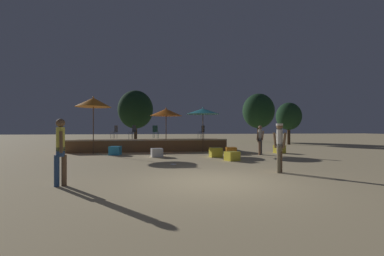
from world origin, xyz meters
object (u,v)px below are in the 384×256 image
object	(u,v)px
frisbee_disc	(173,164)
patio_umbrella_0	(203,111)
patio_umbrella_1	(166,112)
person_0	(280,145)
cube_seat_1	(231,151)
background_tree_2	(136,110)
cube_seat_2	(216,152)
person_1	(260,139)
cube_seat_5	(157,153)
bistro_chair_3	(133,131)
cube_seat_3	(115,151)
bistro_chair_2	(202,131)
patio_umbrella_2	(93,102)
person_2	(60,149)
background_tree_1	(289,116)
cube_seat_4	(279,149)
bistro_chair_1	(115,131)
cube_seat_0	(232,156)
bistro_chair_0	(155,131)
background_tree_0	(258,111)

from	to	relation	value
frisbee_disc	patio_umbrella_0	bearing A→B (deg)	66.86
patio_umbrella_1	person_0	size ratio (longest dim) A/B	1.69
patio_umbrella_1	person_0	xyz separation A→B (m)	(3.41, -8.26, -1.59)
cube_seat_1	background_tree_2	world-z (taller)	background_tree_2
cube_seat_2	person_1	bearing A→B (deg)	14.24
cube_seat_5	patio_umbrella_0	bearing A→B (deg)	38.22
patio_umbrella_1	bistro_chair_3	xyz separation A→B (m)	(-2.11, 0.90, -1.18)
cube_seat_3	bistro_chair_2	distance (m)	6.24
patio_umbrella_0	person_1	distance (m)	4.00
cube_seat_5	bistro_chair_2	bearing A→B (deg)	51.09
patio_umbrella_2	cube_seat_2	distance (m)	7.81
patio_umbrella_2	person_2	distance (m)	9.07
bistro_chair_3	background_tree_1	distance (m)	14.68
patio_umbrella_0	background_tree_1	xyz separation A→B (m)	(9.36, 6.18, 0.03)
cube_seat_1	cube_seat_4	distance (m)	3.09
cube_seat_5	background_tree_1	bearing A→B (deg)	34.63
patio_umbrella_2	background_tree_2	size ratio (longest dim) A/B	0.69
frisbee_disc	bistro_chair_1	bearing A→B (deg)	113.86
patio_umbrella_2	bistro_chair_1	distance (m)	3.13
frisbee_disc	cube_seat_3	bearing A→B (deg)	123.81
cube_seat_4	person_1	distance (m)	1.87
patio_umbrella_1	background_tree_1	size ratio (longest dim) A/B	0.73
bistro_chair_1	frisbee_disc	world-z (taller)	bistro_chair_1
bistro_chair_2	frisbee_disc	bearing A→B (deg)	-41.94
patio_umbrella_0	cube_seat_0	bearing A→B (deg)	-83.53
patio_umbrella_1	bistro_chair_0	bearing A→B (deg)	111.52
patio_umbrella_0	cube_seat_1	size ratio (longest dim) A/B	4.23
cube_seat_2	patio_umbrella_2	bearing A→B (deg)	157.85
patio_umbrella_0	person_0	world-z (taller)	patio_umbrella_0
bistro_chair_3	background_tree_2	bearing A→B (deg)	137.85
person_2	bistro_chair_0	xyz separation A→B (m)	(2.57, 10.96, 0.39)
cube_seat_1	patio_umbrella_0	bearing A→B (deg)	132.23
cube_seat_3	cube_seat_5	size ratio (longest dim) A/B	1.02
bistro_chair_3	patio_umbrella_2	bearing A→B (deg)	-101.51
bistro_chair_3	background_tree_2	distance (m)	6.38
patio_umbrella_2	bistro_chair_3	size ratio (longest dim) A/B	3.77
person_1	background_tree_2	world-z (taller)	background_tree_2
cube_seat_1	bistro_chair_3	bearing A→B (deg)	154.14
person_2	frisbee_disc	bearing A→B (deg)	-155.58
cube_seat_1	person_1	world-z (taller)	person_1
patio_umbrella_0	background_tree_2	world-z (taller)	background_tree_2
cube_seat_5	background_tree_1	xyz separation A→B (m)	(12.30, 8.50, 2.39)
cube_seat_3	frisbee_disc	size ratio (longest dim) A/B	2.73
patio_umbrella_2	cube_seat_3	size ratio (longest dim) A/B	5.03
patio_umbrella_0	cube_seat_4	bearing A→B (deg)	-17.52
cube_seat_4	cube_seat_5	xyz separation A→B (m)	(-7.41, -0.91, -0.02)
bistro_chair_0	bistro_chair_2	world-z (taller)	same
patio_umbrella_2	background_tree_0	xyz separation A→B (m)	(15.28, 11.55, 0.43)
bistro_chair_3	bistro_chair_0	bearing A→B (deg)	73.28
person_0	background_tree_0	xyz separation A→B (m)	(7.54, 19.27, 2.53)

